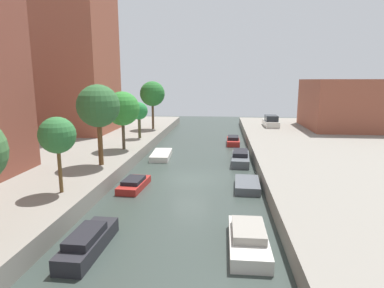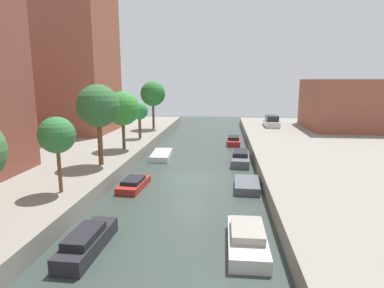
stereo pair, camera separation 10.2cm
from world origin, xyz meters
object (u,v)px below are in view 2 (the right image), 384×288
apartment_tower_far (64,20)px  street_tree_4 (139,111)px  street_tree_1 (57,135)px  moored_boat_left_3 (161,155)px  moored_boat_left_1 (87,242)px  street_tree_2 (98,106)px  moored_boat_right_3 (241,158)px  low_block_right (348,104)px  moored_boat_right_4 (233,141)px  parked_car (271,122)px  street_tree_5 (153,94)px  moored_boat_right_1 (247,239)px  street_tree_3 (123,109)px  moored_boat_right_2 (247,185)px  moored_boat_left_2 (134,184)px

apartment_tower_far → street_tree_4: apartment_tower_far is taller
street_tree_1 → street_tree_4: bearing=90.0°
moored_boat_left_3 → moored_boat_left_1: bearing=-89.6°
street_tree_2 → moored_boat_left_3: 8.96m
street_tree_2 → moored_boat_left_3: bearing=64.6°
moored_boat_left_3 → moored_boat_right_3: size_ratio=0.92×
low_block_right → moored_boat_right_4: size_ratio=2.88×
low_block_right → street_tree_1: low_block_right is taller
street_tree_4 → parked_car: street_tree_4 is taller
street_tree_1 → parked_car: 31.72m
moored_boat_right_4 → moored_boat_left_3: bearing=-133.5°
parked_car → street_tree_5: bearing=-166.7°
moored_boat_left_3 → moored_boat_right_1: 17.51m
street_tree_1 → moored_boat_left_3: size_ratio=1.00×
street_tree_3 → moored_boat_right_3: (10.41, -0.11, -4.18)m
moored_boat_left_1 → moored_boat_right_1: 6.79m
low_block_right → street_tree_5: low_block_right is taller
moored_boat_left_1 → street_tree_1: bearing=127.2°
apartment_tower_far → moored_boat_right_2: size_ratio=7.93×
street_tree_3 → moored_boat_right_1: bearing=-56.3°
street_tree_1 → moored_boat_right_3: bearing=47.9°
apartment_tower_far → moored_boat_right_2: (19.97, -16.66, -13.56)m
street_tree_5 → moored_boat_right_1: bearing=-70.0°
moored_boat_right_1 → moored_boat_left_3: bearing=113.0°
moored_boat_left_3 → moored_boat_right_2: bearing=-48.1°
moored_boat_left_3 → moored_boat_left_2: bearing=-91.2°
street_tree_1 → street_tree_5: (0.00, 24.13, 1.21)m
moored_boat_right_1 → moored_boat_right_3: moored_boat_right_3 is taller
moored_boat_left_2 → street_tree_3: bearing=111.3°
street_tree_2 → street_tree_4: street_tree_2 is taller
moored_boat_left_2 → street_tree_5: bearing=98.4°
moored_boat_left_1 → moored_boat_left_2: 8.25m
moored_boat_left_1 → moored_boat_right_3: moored_boat_right_3 is taller
low_block_right → street_tree_1: size_ratio=2.56×
street_tree_2 → low_block_right: bearing=40.5°
moored_boat_left_2 → moored_boat_right_4: moored_boat_right_4 is taller
street_tree_2 → moored_boat_right_1: bearing=-43.2°
street_tree_1 → moored_boat_right_1: bearing=-18.6°
moored_boat_left_1 → moored_boat_left_3: moored_boat_left_1 is taller
moored_boat_left_2 → moored_boat_right_4: (7.01, 16.04, 0.09)m
street_tree_3 → moored_boat_right_3: 11.22m
low_block_right → street_tree_3: 28.96m
apartment_tower_far → moored_boat_left_2: apartment_tower_far is taller
street_tree_1 → moored_boat_left_2: (3.00, 3.91, -3.88)m
street_tree_5 → moored_boat_right_1: (10.01, -27.50, -4.99)m
street_tree_1 → moored_boat_left_3: bearing=76.0°
street_tree_3 → street_tree_4: street_tree_3 is taller
street_tree_4 → street_tree_5: street_tree_5 is taller
moored_boat_left_2 → moored_boat_right_2: (7.51, 0.65, -0.04)m
street_tree_3 → moored_boat_right_2: size_ratio=1.59×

